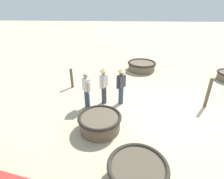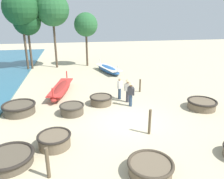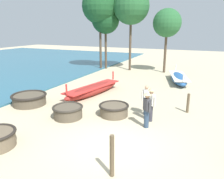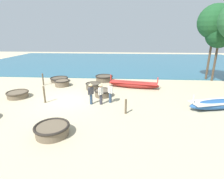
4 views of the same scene
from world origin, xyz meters
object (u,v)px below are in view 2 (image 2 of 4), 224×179
at_px(mooring_post_mid_beach, 150,122).
at_px(tree_tall_back, 27,22).
at_px(long_boat_white_hull, 61,89).
at_px(fisherman_by_coracle, 128,89).
at_px(long_boat_red_hull, 108,69).
at_px(mooring_post_inland, 48,163).
at_px(coracle_front_left, 72,109).
at_px(fisherman_standing_right, 120,88).
at_px(tree_left_mid, 52,9).
at_px(fisherman_crouching, 131,93).
at_px(coracle_far_left, 150,167).
at_px(tree_rightmost, 21,8).
at_px(coracle_nearest, 54,140).
at_px(coracle_weathered, 19,108).
at_px(coracle_upturned, 101,100).
at_px(coracle_far_right, 9,158).
at_px(tree_center, 86,25).
at_px(coracle_front_right, 202,104).
at_px(mooring_post_shoreline, 140,86).

height_order(mooring_post_mid_beach, tree_tall_back, tree_tall_back).
height_order(long_boat_white_hull, fisherman_by_coracle, fisherman_by_coracle).
bearing_deg(long_boat_red_hull, mooring_post_inland, -107.90).
bearing_deg(coracle_front_left, mooring_post_inland, -99.94).
height_order(fisherman_standing_right, fisherman_by_coracle, fisherman_by_coracle).
bearing_deg(tree_left_mid, fisherman_crouching, -67.39).
relative_size(coracle_far_left, tree_rightmost, 0.22).
distance_m(coracle_nearest, long_boat_white_hull, 7.39).
xyz_separation_m(fisherman_standing_right, tree_tall_back, (-7.66, 11.27, 4.29)).
bearing_deg(coracle_far_left, mooring_post_inland, 172.12).
height_order(coracle_weathered, coracle_upturned, coracle_weathered).
xyz_separation_m(fisherman_by_coracle, mooring_post_mid_beach, (-0.03, -4.45, -0.28)).
xyz_separation_m(long_boat_red_hull, long_boat_white_hull, (-4.76, -5.94, 0.01)).
distance_m(long_boat_white_hull, fisherman_standing_right, 4.67).
bearing_deg(coracle_far_right, tree_center, 75.38).
xyz_separation_m(coracle_front_right, fisherman_crouching, (-4.43, 1.28, 0.64)).
height_order(long_boat_red_hull, mooring_post_mid_beach, mooring_post_mid_beach).
distance_m(coracle_weathered, long_boat_white_hull, 4.06).
bearing_deg(fisherman_by_coracle, mooring_post_shoreline, 51.18).
distance_m(coracle_upturned, long_boat_red_hull, 8.92).
bearing_deg(mooring_post_inland, coracle_far_left, -7.88).
xyz_separation_m(long_boat_red_hull, tree_rightmost, (-8.60, 2.79, 6.11)).
bearing_deg(fisherman_by_coracle, tree_rightmost, 126.48).
relative_size(long_boat_red_hull, mooring_post_shoreline, 4.58).
bearing_deg(coracle_upturned, mooring_post_shoreline, 29.84).
height_order(coracle_weathered, coracle_far_left, coracle_weathered).
bearing_deg(mooring_post_inland, tree_center, 80.90).
distance_m(coracle_far_right, mooring_post_mid_beach, 6.55).
height_order(coracle_far_left, tree_rightmost, tree_rightmost).
height_order(fisherman_by_coracle, tree_center, tree_center).
bearing_deg(tree_tall_back, long_boat_white_hull, -69.46).
bearing_deg(tree_tall_back, fisherman_standing_right, -55.78).
bearing_deg(coracle_far_left, tree_left_mid, 102.54).
xyz_separation_m(long_boat_red_hull, tree_center, (-1.91, 3.71, 4.42)).
distance_m(coracle_nearest, fisherman_crouching, 6.18).
bearing_deg(coracle_far_left, coracle_front_left, 115.08).
height_order(mooring_post_mid_beach, tree_rightmost, tree_rightmost).
xyz_separation_m(fisherman_crouching, tree_rightmost, (-8.46, 12.18, 5.50)).
distance_m(coracle_upturned, mooring_post_shoreline, 3.93).
xyz_separation_m(mooring_post_inland, tree_tall_back, (-3.26, 18.72, 4.49)).
relative_size(fisherman_crouching, fisherman_standing_right, 1.06).
bearing_deg(tree_tall_back, tree_center, 3.54).
relative_size(tree_tall_back, tree_center, 1.08).
bearing_deg(tree_rightmost, coracle_nearest, -76.95).
relative_size(fisherman_by_coracle, mooring_post_inland, 1.31).
height_order(coracle_far_right, mooring_post_shoreline, mooring_post_shoreline).
xyz_separation_m(long_boat_white_hull, fisherman_by_coracle, (4.61, -2.68, 0.61)).
relative_size(mooring_post_mid_beach, tree_center, 0.22).
xyz_separation_m(coracle_nearest, mooring_post_inland, (-0.11, -2.06, 0.29)).
bearing_deg(coracle_nearest, long_boat_red_hull, 69.96).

